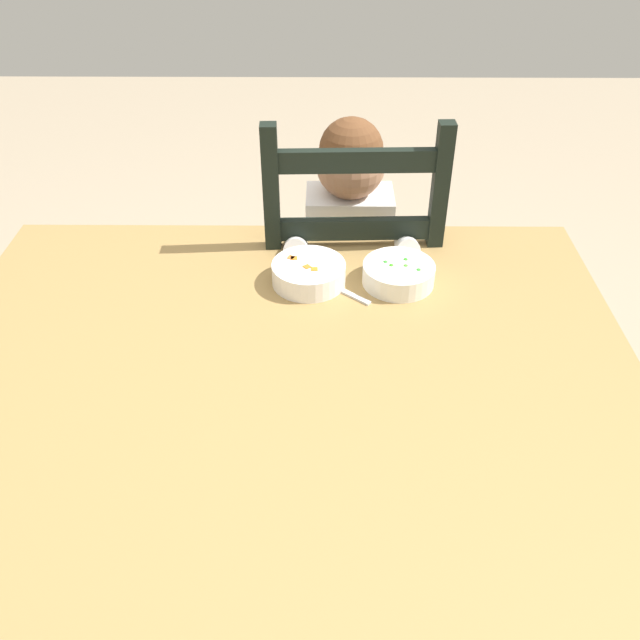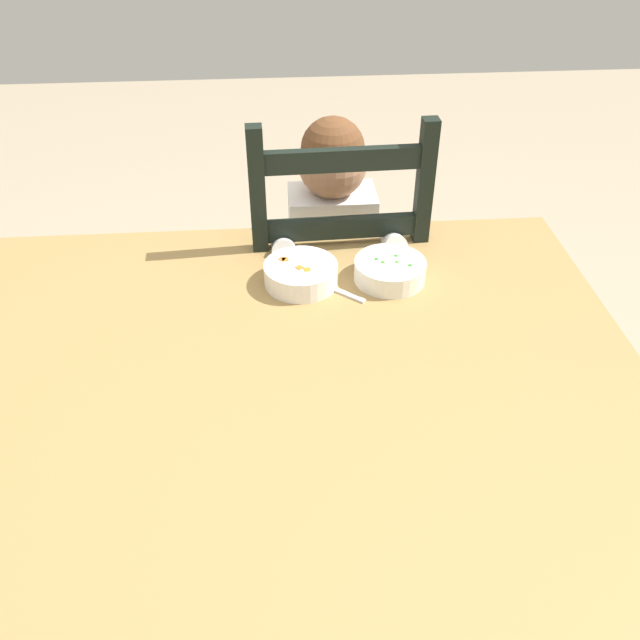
% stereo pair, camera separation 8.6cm
% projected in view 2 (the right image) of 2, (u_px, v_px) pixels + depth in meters
% --- Properties ---
extents(ground_plane, '(8.00, 8.00, 0.00)m').
position_uv_depth(ground_plane, '(294.00, 590.00, 1.68)').
color(ground_plane, tan).
extents(dining_table, '(1.34, 1.07, 0.73)m').
position_uv_depth(dining_table, '(287.00, 406.00, 1.29)').
color(dining_table, olive).
rests_on(dining_table, ground).
extents(dining_chair, '(0.43, 0.43, 1.02)m').
position_uv_depth(dining_chair, '(332.00, 295.00, 1.86)').
color(dining_chair, black).
rests_on(dining_chair, ground).
extents(child_figure, '(0.32, 0.31, 0.97)m').
position_uv_depth(child_figure, '(333.00, 245.00, 1.76)').
color(child_figure, white).
rests_on(child_figure, ground).
extents(bowl_of_peas, '(0.16, 0.16, 0.05)m').
position_uv_depth(bowl_of_peas, '(390.00, 270.00, 1.47)').
color(bowl_of_peas, white).
rests_on(bowl_of_peas, dining_table).
extents(bowl_of_carrots, '(0.16, 0.16, 0.05)m').
position_uv_depth(bowl_of_carrots, '(301.00, 273.00, 1.45)').
color(bowl_of_carrots, white).
rests_on(bowl_of_carrots, dining_table).
extents(spoon, '(0.12, 0.10, 0.01)m').
position_uv_depth(spoon, '(328.00, 286.00, 1.45)').
color(spoon, silver).
rests_on(spoon, dining_table).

